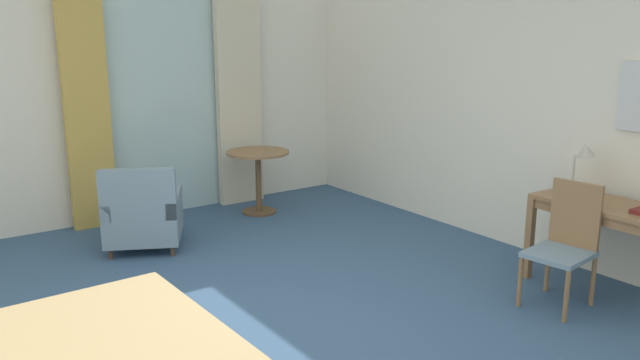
% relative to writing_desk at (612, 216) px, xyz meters
% --- Properties ---
extents(ground, '(6.56, 7.71, 0.10)m').
position_rel_writing_desk_xyz_m(ground, '(-2.60, 0.85, -0.71)').
color(ground, '#38567A').
extents(wall_back, '(6.16, 0.12, 2.78)m').
position_rel_writing_desk_xyz_m(wall_back, '(-2.60, 4.44, 0.74)').
color(wall_back, white).
rests_on(wall_back, ground).
extents(wall_right, '(0.12, 7.31, 2.78)m').
position_rel_writing_desk_xyz_m(wall_right, '(0.42, 0.85, 0.74)').
color(wall_right, white).
rests_on(wall_right, ground).
extents(balcony_glass_door, '(1.37, 0.02, 2.45)m').
position_rel_writing_desk_xyz_m(balcony_glass_door, '(-1.96, 4.36, 0.57)').
color(balcony_glass_door, silver).
rests_on(balcony_glass_door, ground).
extents(curtain_panel_left, '(0.47, 0.10, 2.66)m').
position_rel_writing_desk_xyz_m(curtain_panel_left, '(-2.86, 4.26, 0.67)').
color(curtain_panel_left, tan).
rests_on(curtain_panel_left, ground).
extents(curtain_panel_right, '(0.57, 0.10, 2.66)m').
position_rel_writing_desk_xyz_m(curtain_panel_right, '(-1.05, 4.26, 0.67)').
color(curtain_panel_right, beige).
rests_on(curtain_panel_right, ground).
extents(writing_desk, '(0.59, 1.22, 0.76)m').
position_rel_writing_desk_xyz_m(writing_desk, '(0.00, 0.00, 0.00)').
color(writing_desk, olive).
rests_on(writing_desk, ground).
extents(desk_chair, '(0.52, 0.47, 0.96)m').
position_rel_writing_desk_xyz_m(desk_chair, '(-0.45, 0.10, -0.14)').
color(desk_chair, gray).
rests_on(desk_chair, ground).
extents(desk_lamp, '(0.29, 0.17, 0.45)m').
position_rel_writing_desk_xyz_m(desk_lamp, '(0.08, 0.35, 0.41)').
color(desk_lamp, '#B7B2A8').
rests_on(desk_lamp, writing_desk).
extents(armchair_by_window, '(0.98, 1.02, 0.86)m').
position_rel_writing_desk_xyz_m(armchair_by_window, '(-2.68, 3.25, -0.32)').
color(armchair_by_window, gray).
rests_on(armchair_by_window, ground).
extents(round_cafe_table, '(0.73, 0.73, 0.74)m').
position_rel_writing_desk_xyz_m(round_cafe_table, '(-1.13, 3.70, -0.10)').
color(round_cafe_table, olive).
rests_on(round_cafe_table, ground).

